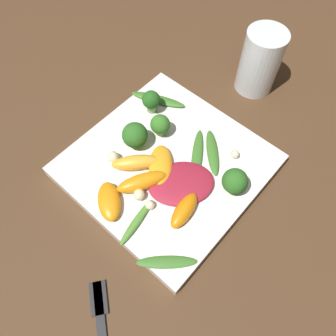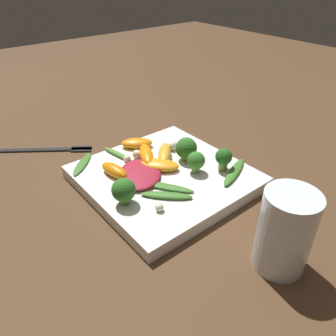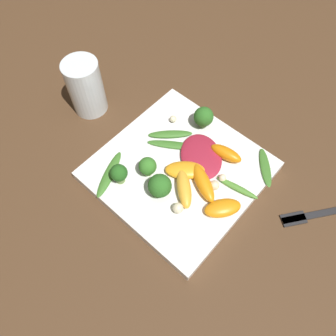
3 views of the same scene
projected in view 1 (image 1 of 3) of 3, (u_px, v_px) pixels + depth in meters
ground_plane at (167, 169)px, 0.50m from camera, size 2.40×2.40×0.00m
plate at (167, 165)px, 0.49m from camera, size 0.26×0.26×0.02m
drinking_glass at (258, 61)px, 0.54m from camera, size 0.07×0.07×0.11m
radicchio_leaf_0 at (181, 183)px, 0.46m from camera, size 0.11×0.12×0.01m
orange_segment_0 at (109, 201)px, 0.44m from camera, size 0.07×0.06×0.02m
orange_segment_1 at (136, 163)px, 0.47m from camera, size 0.06×0.07×0.02m
orange_segment_2 at (162, 167)px, 0.47m from camera, size 0.07×0.07×0.02m
orange_segment_3 at (184, 210)px, 0.43m from camera, size 0.03×0.06×0.02m
orange_segment_4 at (141, 181)px, 0.46m from camera, size 0.06×0.08×0.02m
broccoli_floret_0 at (235, 181)px, 0.44m from camera, size 0.04×0.04×0.04m
broccoli_floret_1 at (135, 135)px, 0.48m from camera, size 0.04×0.04×0.04m
broccoli_floret_2 at (160, 125)px, 0.49m from camera, size 0.03×0.03×0.04m
broccoli_floret_3 at (151, 101)px, 0.51m from camera, size 0.03×0.03×0.04m
arugula_sprig_0 at (158, 99)px, 0.54m from camera, size 0.09×0.05×0.01m
arugula_sprig_1 at (167, 262)px, 0.41m from camera, size 0.07×0.06×0.00m
arugula_sprig_2 at (197, 156)px, 0.48m from camera, size 0.07×0.09×0.01m
arugula_sprig_3 at (212, 152)px, 0.49m from camera, size 0.07×0.07×0.01m
arugula_sprig_4 at (136, 222)px, 0.43m from camera, size 0.02×0.07×0.01m
macadamia_nut_0 at (235, 154)px, 0.48m from camera, size 0.01×0.01×0.01m
macadamia_nut_1 at (150, 205)px, 0.44m from camera, size 0.01×0.01×0.01m
macadamia_nut_2 at (139, 195)px, 0.45m from camera, size 0.02×0.02×0.02m
macadamia_nut_3 at (113, 157)px, 0.48m from camera, size 0.02×0.02×0.02m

